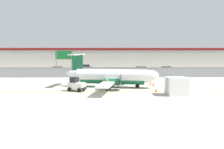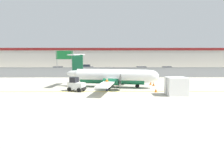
{
  "view_description": "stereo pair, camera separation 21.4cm",
  "coord_description": "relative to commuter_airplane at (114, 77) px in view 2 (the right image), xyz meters",
  "views": [
    {
      "loc": [
        -0.08,
        -26.76,
        5.33
      ],
      "look_at": [
        0.43,
        6.65,
        1.8
      ],
      "focal_mm": 35.0,
      "sensor_mm": 36.0,
      "label": 1
    },
    {
      "loc": [
        0.13,
        -26.76,
        5.33
      ],
      "look_at": [
        0.43,
        6.65,
        1.8
      ],
      "focal_mm": 35.0,
      "sensor_mm": 36.0,
      "label": 2
    }
  ],
  "objects": [
    {
      "name": "ground_plane",
      "position": [
        -0.68,
        -3.6,
        -1.6
      ],
      "size": [
        140.0,
        140.0,
        0.01
      ],
      "color": "#B2AD99"
    },
    {
      "name": "perimeter_fence",
      "position": [
        -0.68,
        12.4,
        -0.49
      ],
      "size": [
        98.0,
        0.1,
        2.1
      ],
      "color": "gray",
      "rests_on": "ground"
    },
    {
      "name": "parking_lot_strip",
      "position": [
        -0.68,
        23.9,
        -1.54
      ],
      "size": [
        98.0,
        17.0,
        0.12
      ],
      "color": "#38383A",
      "rests_on": "ground"
    },
    {
      "name": "background_building",
      "position": [
        -0.68,
        42.38,
        1.66
      ],
      "size": [
        91.0,
        8.1,
        6.5
      ],
      "color": "beige",
      "rests_on": "ground"
    },
    {
      "name": "commuter_airplane",
      "position": [
        0.0,
        0.0,
        0.0
      ],
      "size": [
        14.03,
        16.02,
        4.92
      ],
      "rotation": [
        0.0,
        0.0,
        -0.18
      ],
      "color": "white",
      "rests_on": "ground"
    },
    {
      "name": "baggage_tug",
      "position": [
        -5.13,
        -3.21,
        -0.75
      ],
      "size": [
        2.58,
        2.09,
        1.88
      ],
      "rotation": [
        0.0,
        0.0,
        -0.41
      ],
      "color": "silver",
      "rests_on": "ground"
    },
    {
      "name": "ground_crew_worker",
      "position": [
        -0.97,
        -3.1,
        -0.65
      ],
      "size": [
        0.43,
        0.54,
        1.7
      ],
      "rotation": [
        0.0,
        0.0,
        5.97
      ],
      "color": "#191E4C",
      "rests_on": "ground"
    },
    {
      "name": "cargo_container",
      "position": [
        7.59,
        -6.01,
        -0.5
      ],
      "size": [
        2.51,
        2.13,
        2.2
      ],
      "rotation": [
        0.0,
        0.0,
        0.06
      ],
      "color": "silver",
      "rests_on": "ground"
    },
    {
      "name": "traffic_cone_near_left",
      "position": [
        5.99,
        2.37,
        -1.29
      ],
      "size": [
        0.36,
        0.36,
        0.64
      ],
      "color": "orange",
      "rests_on": "ground"
    },
    {
      "name": "traffic_cone_near_right",
      "position": [
        6.24,
        1.16,
        -1.29
      ],
      "size": [
        0.36,
        0.36,
        0.64
      ],
      "color": "orange",
      "rests_on": "ground"
    },
    {
      "name": "traffic_cone_far_left",
      "position": [
        1.06,
        2.16,
        -1.29
      ],
      "size": [
        0.36,
        0.36,
        0.64
      ],
      "color": "orange",
      "rests_on": "ground"
    },
    {
      "name": "traffic_cone_far_right",
      "position": [
        5.49,
        -4.14,
        -1.29
      ],
      "size": [
        0.36,
        0.36,
        0.64
      ],
      "color": "orange",
      "rests_on": "ground"
    },
    {
      "name": "parked_car_0",
      "position": [
        -13.39,
        20.86,
        -0.71
      ],
      "size": [
        4.27,
        2.14,
        1.58
      ],
      "rotation": [
        0.0,
        0.0,
        3.18
      ],
      "color": "navy",
      "rests_on": "parking_lot_strip"
    },
    {
      "name": "parked_car_1",
      "position": [
        -7.38,
        29.09,
        -0.71
      ],
      "size": [
        4.38,
        2.42,
        1.58
      ],
      "rotation": [
        0.0,
        0.0,
        3.27
      ],
      "color": "slate",
      "rests_on": "parking_lot_strip"
    },
    {
      "name": "parked_car_2",
      "position": [
        -0.7,
        17.71,
        -0.71
      ],
      "size": [
        4.33,
        2.28,
        1.58
      ],
      "rotation": [
        0.0,
        0.0,
        3.23
      ],
      "color": "#19662D",
      "rests_on": "parking_lot_strip"
    },
    {
      "name": "parked_car_3",
      "position": [
        7.28,
        20.78,
        -0.71
      ],
      "size": [
        4.34,
        2.3,
        1.58
      ],
      "rotation": [
        0.0,
        0.0,
        0.09
      ],
      "color": "#19662D",
      "rests_on": "parking_lot_strip"
    },
    {
      "name": "parked_car_4",
      "position": [
        13.49,
        20.88,
        -0.71
      ],
      "size": [
        4.36,
        2.35,
        1.58
      ],
      "rotation": [
        0.0,
        0.0,
        -0.11
      ],
      "color": "gray",
      "rests_on": "parking_lot_strip"
    },
    {
      "name": "highway_sign",
      "position": [
        -10.25,
        14.16,
        2.54
      ],
      "size": [
        3.6,
        0.14,
        5.5
      ],
      "color": "slate",
      "rests_on": "ground"
    }
  ]
}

